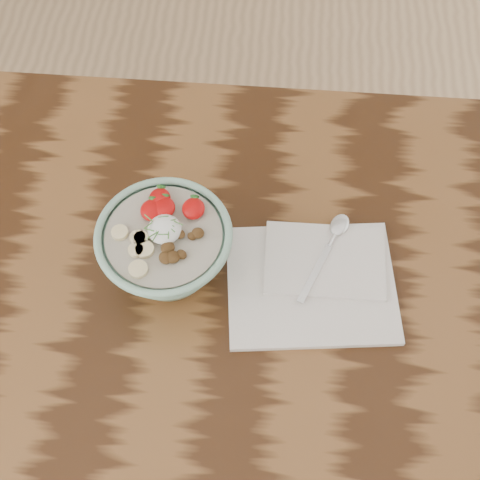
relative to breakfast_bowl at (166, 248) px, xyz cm
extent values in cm
cube|color=#361D0D|center=(11.67, -5.52, -8.78)|extent=(160.00, 90.00, 4.00)
cylinder|color=#86B49E|center=(0.00, -0.07, -6.15)|extent=(8.80, 8.80, 1.26)
torus|color=#86B49E|center=(0.00, -0.07, 4.11)|extent=(20.00, 20.00, 1.15)
cylinder|color=#BCB39C|center=(0.00, -0.07, 3.48)|extent=(16.96, 16.96, 1.05)
ellipsoid|color=white|center=(0.21, 0.36, 4.94)|extent=(4.86, 4.86, 2.68)
ellipsoid|color=#B80808|center=(3.92, 4.18, 4.92)|extent=(3.34, 3.67, 1.84)
cone|color=#286623|center=(3.92, 5.69, 5.22)|extent=(1.40, 1.03, 1.52)
ellipsoid|color=#B80808|center=(-1.23, 5.61, 4.88)|extent=(3.20, 3.52, 1.76)
cone|color=#286623|center=(-1.23, 7.05, 5.18)|extent=(1.40, 1.03, 1.52)
ellipsoid|color=#B80808|center=(-2.13, 3.46, 4.90)|extent=(3.25, 3.57, 1.79)
cone|color=#286623|center=(-2.13, 4.92, 5.20)|extent=(1.40, 1.03, 1.52)
ellipsoid|color=#B80808|center=(-0.41, 4.00, 4.92)|extent=(3.34, 3.68, 1.84)
cone|color=#286623|center=(-0.41, 5.51, 5.22)|extent=(1.40, 1.03, 1.52)
cylinder|color=beige|center=(-2.67, -6.02, 4.40)|extent=(2.72, 2.72, 0.70)
cylinder|color=beige|center=(-6.22, -0.36, 4.40)|extent=(2.43, 2.43, 0.70)
cylinder|color=beige|center=(-3.00, -1.03, 4.40)|extent=(2.12, 2.12, 0.70)
cylinder|color=beige|center=(-2.24, -2.83, 4.40)|extent=(2.67, 2.67, 0.70)
cylinder|color=beige|center=(-3.51, -1.03, 4.40)|extent=(2.32, 2.32, 0.70)
cylinder|color=beige|center=(-3.47, -3.03, 4.40)|extent=(2.20, 2.20, 0.70)
ellipsoid|color=#503517|center=(1.92, -3.89, 4.69)|extent=(2.62, 2.59, 1.37)
ellipsoid|color=#503517|center=(3.06, -3.31, 4.57)|extent=(2.10, 2.05, 1.23)
ellipsoid|color=#503517|center=(4.15, -0.20, 4.47)|extent=(1.79, 1.75, 1.06)
ellipsoid|color=#503517|center=(4.98, 0.28, 4.65)|extent=(2.29, 2.24, 1.01)
ellipsoid|color=#503517|center=(2.35, -0.05, 4.62)|extent=(2.30, 2.22, 0.99)
ellipsoid|color=#503517|center=(0.90, -4.05, 4.66)|extent=(2.70, 2.72, 1.41)
ellipsoid|color=#503517|center=(1.01, -2.47, 4.69)|extent=(2.77, 2.82, 1.31)
cylinder|color=#467F35|center=(1.04, -0.94, 6.00)|extent=(0.36, 1.64, 0.24)
cylinder|color=#467F35|center=(0.32, -1.11, 6.00)|extent=(1.41, 0.28, 0.23)
cylinder|color=#467F35|center=(1.27, -0.08, 6.00)|extent=(1.37, 1.20, 0.24)
cylinder|color=#467F35|center=(2.23, 0.92, 6.00)|extent=(1.40, 0.76, 0.23)
cylinder|color=#467F35|center=(-1.21, -1.37, 6.00)|extent=(1.46, 1.31, 0.24)
cylinder|color=#467F35|center=(-1.70, -0.52, 6.00)|extent=(1.37, 0.48, 0.23)
cylinder|color=#467F35|center=(-2.11, 1.43, 6.00)|extent=(1.42, 1.23, 0.24)
cylinder|color=#467F35|center=(-0.04, 1.80, 6.00)|extent=(1.46, 0.44, 0.23)
cylinder|color=#467F35|center=(-0.70, -1.45, 6.00)|extent=(0.80, 1.69, 0.24)
cylinder|color=#467F35|center=(-0.34, 0.01, 6.00)|extent=(0.96, 1.48, 0.24)
cylinder|color=#467F35|center=(0.90, 1.20, 6.00)|extent=(1.83, 0.78, 0.25)
cylinder|color=#467F35|center=(1.04, 0.55, 6.00)|extent=(1.37, 0.69, 0.23)
cylinder|color=#467F35|center=(-2.02, 0.16, 6.00)|extent=(1.12, 1.21, 0.23)
cylinder|color=#467F35|center=(0.41, 0.05, 6.00)|extent=(1.01, 1.27, 0.23)
cube|color=silver|center=(22.16, -1.12, -6.29)|extent=(27.97, 23.61, 0.99)
cube|color=silver|center=(24.14, 2.84, -5.49)|extent=(18.95, 13.06, 0.59)
cube|color=silver|center=(22.58, 0.14, -5.03)|extent=(5.23, 10.54, 0.33)
cylinder|color=silver|center=(25.26, 6.53, -4.86)|extent=(1.73, 2.90, 0.67)
ellipsoid|color=silver|center=(26.33, 9.07, -4.74)|extent=(4.40, 5.18, 0.91)
camera|label=1|loc=(14.75, -47.60, 86.52)|focal=50.00mm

